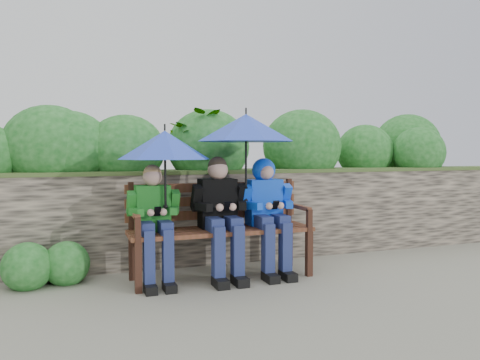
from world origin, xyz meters
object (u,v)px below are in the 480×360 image
object	(u,v)px
boy_left	(154,217)
umbrella_right	(246,128)
park_bench	(219,222)
boy_middle	(221,211)
umbrella_left	(165,145)
boy_right	(267,205)

from	to	relation	value
boy_left	umbrella_right	distance (m)	1.23
park_bench	boy_left	xyz separation A→B (m)	(-0.65, -0.08, 0.09)
boy_middle	umbrella_right	bearing A→B (deg)	4.13
park_bench	umbrella_left	bearing A→B (deg)	-168.91
park_bench	boy_middle	xyz separation A→B (m)	(-0.01, -0.09, 0.12)
umbrella_left	umbrella_right	size ratio (longest dim) A/B	0.88
boy_middle	umbrella_left	world-z (taller)	umbrella_left
boy_left	umbrella_left	size ratio (longest dim) A/B	1.31
park_bench	boy_left	bearing A→B (deg)	-172.89
boy_right	umbrella_left	distance (m)	1.20
boy_left	umbrella_right	world-z (taller)	umbrella_right
boy_middle	umbrella_left	bearing A→B (deg)	-177.92
umbrella_right	boy_left	bearing A→B (deg)	-179.23
boy_left	boy_middle	xyz separation A→B (m)	(0.64, -0.01, 0.03)
umbrella_left	boy_middle	bearing A→B (deg)	2.08
boy_middle	boy_right	xyz separation A→B (m)	(0.50, 0.01, 0.04)
boy_left	boy_middle	bearing A→B (deg)	-0.65
umbrella_left	park_bench	bearing A→B (deg)	11.09
park_bench	boy_right	bearing A→B (deg)	-8.67
park_bench	boy_right	size ratio (longest dim) A/B	1.53
boy_left	umbrella_left	distance (m)	0.67
boy_middle	boy_right	world-z (taller)	boy_middle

